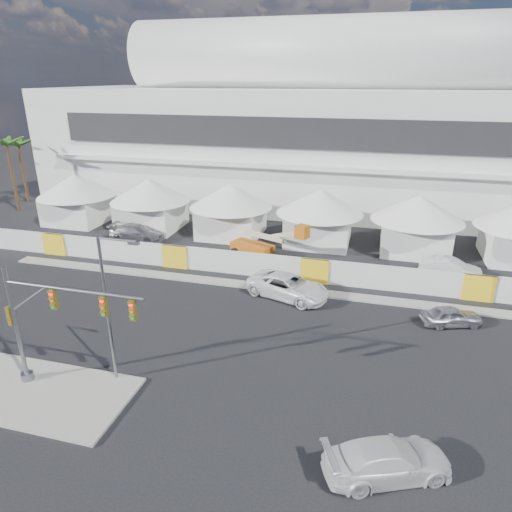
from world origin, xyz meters
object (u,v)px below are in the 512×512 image
(lot_car_c, at_px, (137,233))
(streetlight_median, at_px, (110,300))
(pickup_near, at_px, (388,460))
(sedan_silver, at_px, (452,316))
(traffic_mast, at_px, (45,324))
(boom_lift, at_px, (260,246))
(lot_car_a, at_px, (450,268))
(pickup_curb, at_px, (288,286))

(lot_car_c, distance_m, streetlight_median, 23.48)
(pickup_near, bearing_deg, sedan_silver, -40.77)
(sedan_silver, xyz_separation_m, pickup_near, (-4.12, -13.74, 0.11))
(traffic_mast, relative_size, boom_lift, 0.98)
(pickup_near, bearing_deg, streetlight_median, 54.52)
(lot_car_a, height_order, boom_lift, boom_lift)
(boom_lift, bearing_deg, sedan_silver, -7.76)
(sedan_silver, xyz_separation_m, lot_car_c, (-28.36, 9.81, 0.15))
(pickup_near, distance_m, lot_car_a, 22.56)
(sedan_silver, xyz_separation_m, pickup_curb, (-11.22, 1.29, 0.20))
(pickup_curb, bearing_deg, boom_lift, 46.36)
(lot_car_c, relative_size, streetlight_median, 0.68)
(traffic_mast, height_order, boom_lift, traffic_mast)
(sedan_silver, distance_m, streetlight_median, 21.55)
(pickup_curb, bearing_deg, streetlight_median, 168.15)
(streetlight_median, bearing_deg, traffic_mast, -154.15)
(pickup_curb, xyz_separation_m, pickup_near, (7.10, -15.02, -0.09))
(sedan_silver, relative_size, streetlight_median, 0.47)
(lot_car_c, distance_m, traffic_mast, 23.52)
(pickup_curb, distance_m, traffic_mast, 17.06)
(pickup_curb, height_order, streetlight_median, streetlight_median)
(sedan_silver, bearing_deg, streetlight_median, 103.16)
(sedan_silver, distance_m, pickup_curb, 11.30)
(pickup_curb, xyz_separation_m, streetlight_median, (-6.88, -12.21, 3.99))
(pickup_curb, xyz_separation_m, boom_lift, (-4.08, 7.40, 0.19))
(pickup_curb, height_order, lot_car_a, pickup_curb)
(boom_lift, bearing_deg, pickup_near, -41.66)
(pickup_near, distance_m, traffic_mast, 17.25)
(sedan_silver, distance_m, lot_car_c, 30.01)
(sedan_silver, height_order, streetlight_median, streetlight_median)
(sedan_silver, height_order, traffic_mast, traffic_mast)
(sedan_silver, bearing_deg, pickup_curb, 65.50)
(streetlight_median, bearing_deg, boom_lift, 81.87)
(pickup_curb, distance_m, lot_car_a, 13.96)
(pickup_near, bearing_deg, boom_lift, 2.41)
(traffic_mast, relative_size, streetlight_median, 0.96)
(lot_car_c, bearing_deg, pickup_near, -134.03)
(pickup_near, distance_m, boom_lift, 25.06)
(lot_car_a, bearing_deg, boom_lift, 101.15)
(lot_car_c, xyz_separation_m, boom_lift, (13.06, -1.12, 0.25))
(sedan_silver, relative_size, lot_car_c, 0.70)
(lot_car_a, distance_m, traffic_mast, 30.23)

